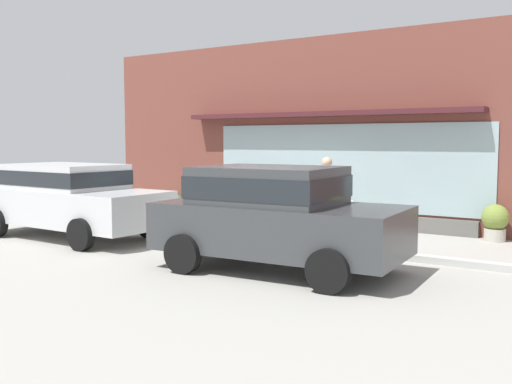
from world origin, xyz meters
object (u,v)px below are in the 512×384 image
(parked_car_dark_gray, at_px, (275,212))
(potted_plant_window_right, at_px, (327,199))
(fire_hydrant, at_px, (350,221))
(pedestrian_with_handbag, at_px, (327,189))
(parked_car_silver, at_px, (69,196))
(potted_plant_window_center, at_px, (227,206))
(potted_plant_near_hydrant, at_px, (495,221))
(potted_plant_by_entrance, at_px, (177,204))

(parked_car_dark_gray, distance_m, potted_plant_window_right, 5.05)
(fire_hydrant, bearing_deg, pedestrian_with_handbag, 143.63)
(fire_hydrant, relative_size, parked_car_silver, 0.19)
(potted_plant_window_right, bearing_deg, parked_car_dark_gray, -73.18)
(pedestrian_with_handbag, bearing_deg, potted_plant_window_right, 20.23)
(parked_car_dark_gray, xyz_separation_m, potted_plant_window_center, (-4.63, 5.02, -0.67))
(pedestrian_with_handbag, relative_size, potted_plant_window_right, 1.22)
(parked_car_dark_gray, bearing_deg, parked_car_silver, 173.06)
(potted_plant_near_hydrant, xyz_separation_m, potted_plant_window_center, (-7.07, 0.14, -0.13))
(potted_plant_window_center, bearing_deg, pedestrian_with_handbag, -18.95)
(potted_plant_window_center, bearing_deg, parked_car_dark_gray, -47.31)
(potted_plant_near_hydrant, xyz_separation_m, potted_plant_window_right, (-3.91, -0.05, 0.26))
(potted_plant_near_hydrant, bearing_deg, parked_car_silver, -150.00)
(fire_hydrant, xyz_separation_m, potted_plant_window_right, (-1.39, 1.71, 0.25))
(parked_car_silver, xyz_separation_m, potted_plant_window_right, (4.01, 4.52, -0.22))
(potted_plant_near_hydrant, height_order, potted_plant_by_entrance, potted_plant_near_hydrant)
(pedestrian_with_handbag, distance_m, potted_plant_near_hydrant, 3.60)
(parked_car_silver, xyz_separation_m, potted_plant_by_entrance, (-0.98, 4.68, -0.66))
(potted_plant_by_entrance, relative_size, potted_plant_window_center, 0.91)
(fire_hydrant, height_order, potted_plant_by_entrance, fire_hydrant)
(potted_plant_window_right, xyz_separation_m, potted_plant_by_entrance, (-4.99, 0.17, -0.44))
(pedestrian_with_handbag, xyz_separation_m, parked_car_dark_gray, (0.92, -3.74, -0.07))
(parked_car_silver, xyz_separation_m, potted_plant_window_center, (0.84, 4.71, -0.62))
(potted_plant_near_hydrant, xyz_separation_m, potted_plant_by_entrance, (-8.89, 0.11, -0.17))
(pedestrian_with_handbag, distance_m, potted_plant_window_right, 1.25)
(parked_car_dark_gray, height_order, potted_plant_window_right, parked_car_dark_gray)
(parked_car_silver, relative_size, potted_plant_window_center, 8.35)
(fire_hydrant, bearing_deg, parked_car_silver, -152.54)
(potted_plant_near_hydrant, bearing_deg, potted_plant_window_right, -179.23)
(potted_plant_window_right, bearing_deg, potted_plant_by_entrance, 178.10)
(parked_car_dark_gray, bearing_deg, fire_hydrant, 87.49)
(parked_car_silver, distance_m, potted_plant_by_entrance, 4.83)
(potted_plant_window_center, bearing_deg, potted_plant_near_hydrant, -1.13)
(parked_car_dark_gray, height_order, parked_car_silver, parked_car_dark_gray)
(potted_plant_near_hydrant, height_order, potted_plant_window_center, potted_plant_near_hydrant)
(pedestrian_with_handbag, distance_m, parked_car_dark_gray, 3.86)
(potted_plant_near_hydrant, bearing_deg, potted_plant_by_entrance, 179.27)
(potted_plant_window_center, bearing_deg, parked_car_silver, -100.16)
(pedestrian_with_handbag, relative_size, potted_plant_by_entrance, 3.47)
(fire_hydrant, bearing_deg, potted_plant_by_entrance, 163.63)
(parked_car_silver, distance_m, potted_plant_near_hydrant, 9.15)
(parked_car_dark_gray, height_order, potted_plant_near_hydrant, parked_car_dark_gray)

